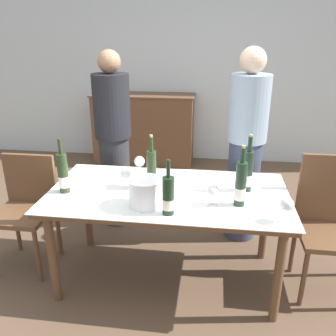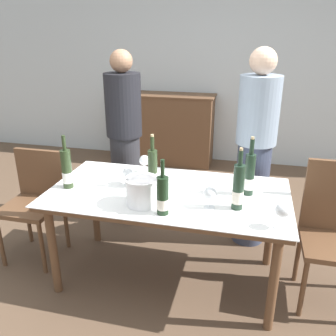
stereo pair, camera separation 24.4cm
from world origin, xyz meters
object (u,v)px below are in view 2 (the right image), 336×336
at_px(dining_table, 168,201).
at_px(wine_glass_4, 128,173).
at_px(wine_bottle_0, 238,188).
at_px(chair_right_end, 334,226).
at_px(wine_bottle_1, 249,175).
at_px(wine_glass_3, 282,211).
at_px(wine_bottle_3, 67,170).
at_px(sideboard_cabinet, 164,129).
at_px(wine_glass_2, 210,194).
at_px(wine_glass_1, 144,161).
at_px(chair_left_end, 36,196).
at_px(person_guest_left, 255,152).
at_px(ice_bucket, 142,191).
at_px(wine_bottle_4, 153,170).
at_px(wine_bottle_2, 163,196).
at_px(person_host, 125,140).
at_px(wine_glass_0, 149,180).

distance_m(dining_table, wine_glass_4, 0.36).
distance_m(wine_bottle_0, chair_right_end, 0.76).
distance_m(wine_bottle_1, wine_glass_3, 0.46).
height_order(wine_bottle_3, wine_glass_4, wine_bottle_3).
relative_size(sideboard_cabinet, wine_glass_4, 10.30).
distance_m(sideboard_cabinet, wine_glass_2, 2.88).
bearing_deg(wine_glass_4, dining_table, -10.91).
bearing_deg(wine_glass_1, wine_glass_2, -39.59).
distance_m(chair_left_end, person_guest_left, 1.85).
distance_m(wine_glass_2, chair_left_end, 1.50).
distance_m(ice_bucket, wine_bottle_1, 0.74).
distance_m(wine_bottle_4, wine_glass_3, 0.94).
bearing_deg(wine_glass_4, ice_bucket, -55.73).
bearing_deg(wine_bottle_2, wine_glass_1, 116.48).
xyz_separation_m(person_host, person_guest_left, (1.19, -0.11, 0.02)).
xyz_separation_m(ice_bucket, wine_glass_2, (0.43, 0.05, -0.00)).
bearing_deg(wine_bottle_4, wine_glass_2, -26.21).
distance_m(sideboard_cabinet, wine_glass_0, 2.63).
bearing_deg(wine_bottle_0, dining_table, 164.30).
relative_size(sideboard_cabinet, wine_glass_1, 9.85).
relative_size(wine_bottle_0, wine_bottle_1, 0.98).
bearing_deg(wine_glass_3, wine_glass_4, 160.20).
xyz_separation_m(wine_glass_0, chair_left_end, (-1.01, 0.13, -0.30)).
xyz_separation_m(wine_bottle_2, chair_left_end, (-1.18, 0.40, -0.32)).
bearing_deg(wine_bottle_4, wine_bottle_2, -65.18).
bearing_deg(wine_bottle_4, chair_right_end, 2.24).
xyz_separation_m(wine_bottle_1, wine_glass_4, (-0.86, -0.04, -0.05)).
height_order(chair_left_end, person_guest_left, person_guest_left).
relative_size(wine_glass_2, wine_glass_4, 1.05).
xyz_separation_m(wine_bottle_1, wine_bottle_2, (-0.50, -0.41, -0.03)).
distance_m(wine_bottle_0, wine_glass_0, 0.62).
relative_size(wine_bottle_1, person_host, 0.25).
bearing_deg(person_host, chair_right_end, -22.13).
distance_m(wine_bottle_4, wine_glass_2, 0.49).
bearing_deg(person_guest_left, dining_table, -129.90).
relative_size(sideboard_cabinet, wine_bottle_3, 3.63).
xyz_separation_m(ice_bucket, wine_bottle_2, (0.16, -0.09, 0.02)).
height_order(ice_bucket, wine_bottle_2, wine_bottle_2).
xyz_separation_m(wine_bottle_0, wine_bottle_2, (-0.44, -0.18, -0.02)).
relative_size(dining_table, wine_glass_3, 10.83).
bearing_deg(wine_bottle_2, dining_table, 97.87).
bearing_deg(person_guest_left, sideboard_cabinet, 124.60).
height_order(wine_bottle_0, wine_glass_1, wine_bottle_0).
height_order(wine_bottle_2, wine_bottle_3, wine_bottle_3).
height_order(wine_bottle_1, wine_glass_4, wine_bottle_1).
distance_m(dining_table, wine_bottle_4, 0.25).
distance_m(wine_bottle_0, chair_left_end, 1.67).
distance_m(wine_glass_0, chair_left_end, 1.06).
relative_size(wine_bottle_1, wine_glass_0, 2.96).
height_order(wine_bottle_1, chair_right_end, wine_bottle_1).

